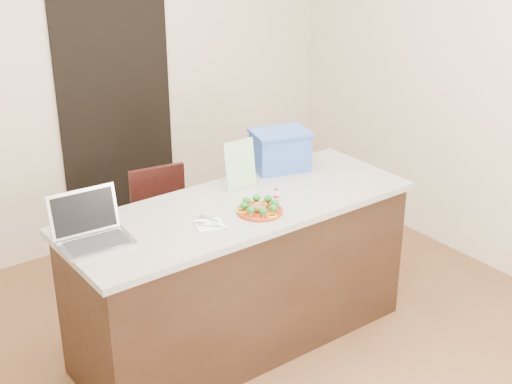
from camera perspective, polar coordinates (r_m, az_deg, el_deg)
ground at (r=4.33m, az=0.81°, el=-13.24°), size 4.00×4.00×0.00m
room_shell at (r=3.60m, az=0.96°, el=7.83°), size 4.00×4.00×4.00m
doorway at (r=5.46m, az=-11.07°, el=6.16°), size 0.90×0.02×2.00m
island at (r=4.25m, az=-1.22°, el=-6.61°), size 2.06×0.76×0.92m
plate at (r=3.93m, az=0.30°, el=-1.51°), size 0.26×0.26×0.02m
meatballs at (r=3.92m, az=0.23°, el=-1.19°), size 0.10×0.10×0.04m
broccoli at (r=3.91m, az=0.30°, el=-0.98°), size 0.21×0.21×0.04m
pepper_rings at (r=3.93m, az=0.30°, el=-1.40°), size 0.23×0.21×0.01m
napkin at (r=3.80m, az=-3.73°, el=-2.62°), size 0.18×0.18×0.01m
fork at (r=3.79m, az=-4.04°, el=-2.58°), size 0.08×0.14×0.00m
knife at (r=3.80m, az=-3.19°, el=-2.51°), size 0.05×0.22×0.01m
yogurt_bottle at (r=4.08m, az=1.64°, el=-0.25°), size 0.03×0.03×0.07m
laptop at (r=3.71m, az=-13.12°, el=-2.83°), size 0.37×0.31×0.25m
leaflet at (r=4.20m, az=-1.27°, el=2.23°), size 0.21×0.05×0.29m
blue_box at (r=4.49m, az=1.95°, el=3.40°), size 0.41×0.34×0.25m
chair at (r=4.84m, az=-7.21°, el=-2.42°), size 0.44×0.44×0.86m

